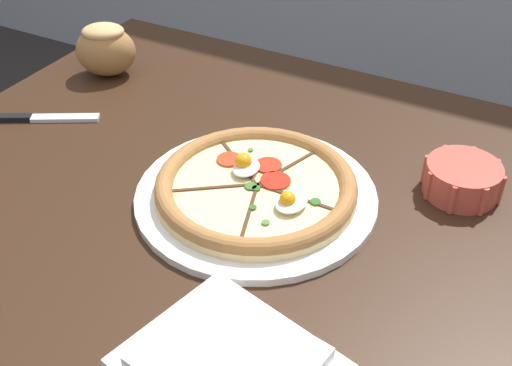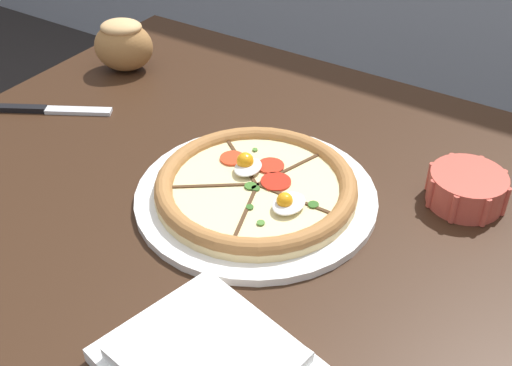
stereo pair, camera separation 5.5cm
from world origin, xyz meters
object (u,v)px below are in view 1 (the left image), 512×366
object	(u,v)px
bread_piece_near	(105,49)
knife_spare	(39,118)
pizza	(256,189)
napkin_folded	(229,365)
dining_table	(272,256)
ramekin_bowl	(462,178)

from	to	relation	value
bread_piece_near	knife_spare	size ratio (longest dim) A/B	0.76
bread_piece_near	knife_spare	xyz separation A→B (m)	(0.00, -0.19, -0.05)
pizza	napkin_folded	distance (m)	0.30
pizza	napkin_folded	bearing A→B (deg)	-67.07
dining_table	pizza	xyz separation A→B (m)	(-0.02, -0.01, 0.13)
dining_table	bread_piece_near	size ratio (longest dim) A/B	8.43
ramekin_bowl	pizza	bearing A→B (deg)	-148.40
dining_table	knife_spare	xyz separation A→B (m)	(-0.46, 0.00, 0.12)
pizza	knife_spare	bearing A→B (deg)	177.78
ramekin_bowl	knife_spare	bearing A→B (deg)	-168.52
bread_piece_near	knife_spare	distance (m)	0.20
napkin_folded	knife_spare	xyz separation A→B (m)	(-0.55, 0.30, -0.01)
ramekin_bowl	knife_spare	distance (m)	0.70
dining_table	knife_spare	size ratio (longest dim) A/B	6.44
ramekin_bowl	napkin_folded	size ratio (longest dim) A/B	0.48
bread_piece_near	pizza	bearing A→B (deg)	-25.65
pizza	ramekin_bowl	world-z (taller)	pizza
dining_table	bread_piece_near	xyz separation A→B (m)	(-0.46, 0.20, 0.17)
knife_spare	pizza	bearing A→B (deg)	-31.79
ramekin_bowl	knife_spare	size ratio (longest dim) A/B	0.64
pizza	bread_piece_near	world-z (taller)	bread_piece_near
napkin_folded	bread_piece_near	world-z (taller)	bread_piece_near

